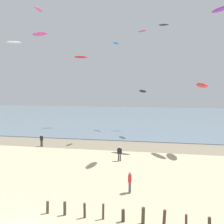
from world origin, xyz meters
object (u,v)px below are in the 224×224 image
at_px(kite_aloft_7, 81,57).
at_px(kite_aloft_9, 116,43).
at_px(person_by_waterline, 42,140).
at_px(kite_aloft_4, 14,42).
at_px(kite_aloft_8, 202,85).
at_px(kite_aloft_12, 38,9).
at_px(person_mid_beach, 130,182).
at_px(kite_aloft_2, 142,31).
at_px(kite_aloft_3, 164,25).
at_px(kite_aloft_5, 221,9).
at_px(kite_aloft_0, 143,91).
at_px(person_nearest_camera, 119,153).
at_px(kite_aloft_10, 40,34).

relative_size(kite_aloft_7, kite_aloft_9, 1.45).
distance_m(person_by_waterline, kite_aloft_4, 24.40).
relative_size(kite_aloft_8, kite_aloft_12, 1.49).
height_order(person_mid_beach, kite_aloft_2, kite_aloft_2).
distance_m(kite_aloft_4, kite_aloft_9, 23.17).
relative_size(kite_aloft_2, kite_aloft_3, 1.13).
relative_size(person_mid_beach, kite_aloft_7, 0.63).
bearing_deg(kite_aloft_5, kite_aloft_2, -176.49).
distance_m(kite_aloft_3, kite_aloft_5, 18.65).
distance_m(kite_aloft_2, kite_aloft_12, 23.46).
relative_size(kite_aloft_0, kite_aloft_2, 1.15).
distance_m(person_mid_beach, kite_aloft_7, 38.68).
distance_m(kite_aloft_3, kite_aloft_4, 29.53).
distance_m(person_nearest_camera, kite_aloft_10, 30.33).
bearing_deg(kite_aloft_0, kite_aloft_2, -20.18).
distance_m(kite_aloft_2, kite_aloft_8, 23.66).
relative_size(kite_aloft_2, kite_aloft_9, 1.21).
bearing_deg(kite_aloft_8, kite_aloft_5, -50.52).
xyz_separation_m(kite_aloft_2, kite_aloft_4, (-24.53, -5.62, -2.31)).
height_order(person_nearest_camera, kite_aloft_5, kite_aloft_5).
bearing_deg(kite_aloft_2, kite_aloft_12, -79.93).
distance_m(kite_aloft_8, kite_aloft_9, 14.55).
bearing_deg(kite_aloft_5, kite_aloft_4, -138.06).
relative_size(person_mid_beach, kite_aloft_0, 0.66).
bearing_deg(person_by_waterline, kite_aloft_0, 37.89).
bearing_deg(kite_aloft_2, kite_aloft_3, 50.77).
distance_m(kite_aloft_0, kite_aloft_2, 14.76).
bearing_deg(kite_aloft_10, kite_aloft_8, 172.26).
distance_m(person_nearest_camera, kite_aloft_5, 22.52).
xyz_separation_m(kite_aloft_3, kite_aloft_10, (-22.40, -7.77, -2.42)).
xyz_separation_m(kite_aloft_7, kite_aloft_8, (21.71, -18.95, -6.04)).
bearing_deg(kite_aloft_10, kite_aloft_12, 132.00).
bearing_deg(person_nearest_camera, kite_aloft_3, 79.98).
bearing_deg(kite_aloft_0, person_mid_beach, 156.47).
relative_size(kite_aloft_8, kite_aloft_10, 0.94).
bearing_deg(person_nearest_camera, kite_aloft_4, 142.21).
relative_size(person_mid_beach, kite_aloft_10, 0.48).
distance_m(kite_aloft_2, kite_aloft_7, 13.58).
relative_size(person_nearest_camera, kite_aloft_5, 0.53).
distance_m(kite_aloft_9, kite_aloft_12, 11.86).
distance_m(person_mid_beach, person_by_waterline, 19.95).
relative_size(kite_aloft_0, kite_aloft_7, 0.95).
xyz_separation_m(kite_aloft_4, kite_aloft_9, (21.72, -7.79, -2.12)).
relative_size(kite_aloft_3, kite_aloft_8, 0.60).
height_order(kite_aloft_3, kite_aloft_7, kite_aloft_3).
relative_size(person_mid_beach, kite_aloft_5, 0.53).
height_order(kite_aloft_9, kite_aloft_12, kite_aloft_12).
bearing_deg(kite_aloft_2, person_nearest_camera, -50.38).
xyz_separation_m(person_by_waterline, kite_aloft_8, (21.37, 0.25, 7.66)).
xyz_separation_m(kite_aloft_5, kite_aloft_9, (-14.24, 2.85, -3.35)).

